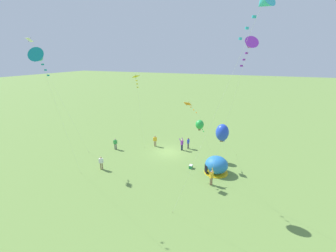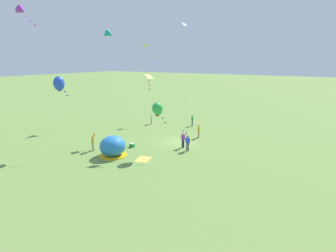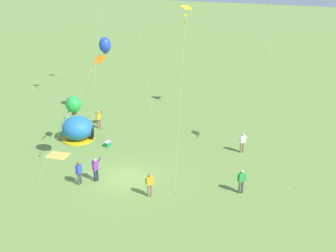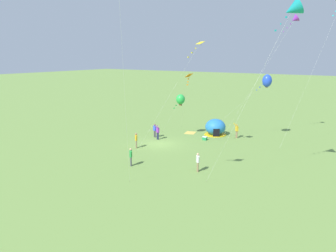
{
  "view_description": "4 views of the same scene",
  "coord_description": "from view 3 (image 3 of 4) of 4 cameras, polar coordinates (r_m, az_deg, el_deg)",
  "views": [
    {
      "loc": [
        -11.29,
        28.23,
        13.51
      ],
      "look_at": [
        -0.02,
        0.32,
        4.12
      ],
      "focal_mm": 24.0,
      "sensor_mm": 36.0,
      "label": 1
    },
    {
      "loc": [
        -26.4,
        -14.47,
        9.58
      ],
      "look_at": [
        -0.42,
        1.26,
        1.89
      ],
      "focal_mm": 28.0,
      "sensor_mm": 36.0,
      "label": 2
    },
    {
      "loc": [
        14.76,
        -20.06,
        13.89
      ],
      "look_at": [
        2.86,
        1.02,
        4.18
      ],
      "focal_mm": 42.0,
      "sensor_mm": 36.0,
      "label": 3
    },
    {
      "loc": [
        30.51,
        20.87,
        10.23
      ],
      "look_at": [
        3.17,
        3.16,
        3.11
      ],
      "focal_mm": 35.0,
      "sensor_mm": 36.0,
      "label": 4
    }
  ],
  "objects": [
    {
      "name": "person_strolling",
      "position": [
        36.97,
        -10.0,
        1.1
      ],
      "size": [
        0.68,
        0.71,
        1.89
      ],
      "color": "#8C7251",
      "rests_on": "ground"
    },
    {
      "name": "kite_orange",
      "position": [
        29.14,
        -10.52,
        8.85
      ],
      "size": [
        6.5,
        5.01,
        8.15
      ],
      "color": "silver",
      "rests_on": "ground"
    },
    {
      "name": "person_with_toddler",
      "position": [
        27.77,
        -12.8,
        -6.49
      ],
      "size": [
        0.29,
        0.58,
        1.72
      ],
      "color": "#4C4C51",
      "rests_on": "ground"
    },
    {
      "name": "person_center_field",
      "position": [
        25.72,
        -2.67,
        -8.34
      ],
      "size": [
        0.49,
        0.42,
        1.72
      ],
      "color": "#8C7251",
      "rests_on": "ground"
    },
    {
      "name": "kite_green",
      "position": [
        29.3,
        -13.57,
        3.08
      ],
      "size": [
        1.52,
        3.94,
        5.4
      ],
      "color": "silver",
      "rests_on": "ground"
    },
    {
      "name": "picnic_blanket",
      "position": [
        32.72,
        -15.66,
        -4.13
      ],
      "size": [
        1.97,
        1.68,
        0.01
      ],
      "primitive_type": "cube",
      "rotation": [
        0.0,
        0.0,
        0.25
      ],
      "color": "gold",
      "rests_on": "ground"
    },
    {
      "name": "person_flying_kite",
      "position": [
        27.93,
        -10.46,
        -6.03
      ],
      "size": [
        0.62,
        0.71,
        1.89
      ],
      "color": "#1E2347",
      "rests_on": "ground"
    },
    {
      "name": "popup_tent",
      "position": [
        34.96,
        -13.0,
        -0.38
      ],
      "size": [
        2.81,
        2.81,
        2.1
      ],
      "color": "#2672BF",
      "rests_on": "ground"
    },
    {
      "name": "kite_yellow",
      "position": [
        28.81,
        2.59,
        15.58
      ],
      "size": [
        2.91,
        6.56,
        11.6
      ],
      "color": "silver",
      "rests_on": "ground"
    },
    {
      "name": "cooler_box",
      "position": [
        33.38,
        -8.77,
        -2.59
      ],
      "size": [
        0.37,
        0.53,
        0.44
      ],
      "color": "#1E8C4C",
      "rests_on": "ground"
    },
    {
      "name": "person_watching_sky",
      "position": [
        26.52,
        10.62,
        -7.73
      ],
      "size": [
        0.49,
        0.42,
        1.72
      ],
      "color": "#4C4C51",
      "rests_on": "ground"
    },
    {
      "name": "kite_blue",
      "position": [
        38.36,
        -9.14,
        11.52
      ],
      "size": [
        1.12,
        8.05,
        7.95
      ],
      "color": "silver",
      "rests_on": "ground"
    },
    {
      "name": "person_far_back",
      "position": [
        32.18,
        10.76,
        -2.24
      ],
      "size": [
        0.49,
        0.42,
        1.72
      ],
      "color": "#8C7251",
      "rests_on": "ground"
    },
    {
      "name": "ground_plane",
      "position": [
        28.52,
        -6.07,
        -7.43
      ],
      "size": [
        300.0,
        300.0,
        0.0
      ],
      "primitive_type": "plane",
      "color": "olive"
    }
  ]
}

